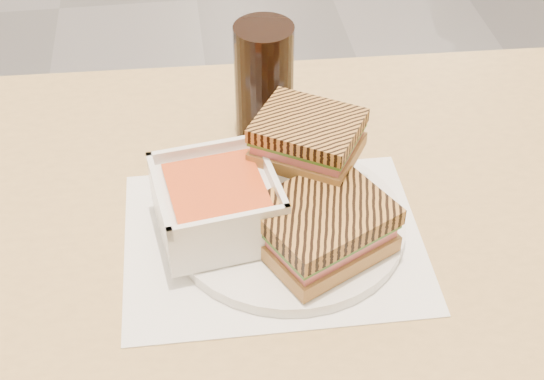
{
  "coord_description": "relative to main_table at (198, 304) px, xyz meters",
  "views": [
    {
      "loc": [
        -0.07,
        -2.59,
        1.35
      ],
      "look_at": [
        0.01,
        -2.0,
        0.82
      ],
      "focal_mm": 50.38,
      "sensor_mm": 36.0,
      "label": 1
    }
  ],
  "objects": [
    {
      "name": "main_table",
      "position": [
        0.0,
        0.0,
        0.0
      ],
      "size": [
        1.23,
        0.74,
        0.75
      ],
      "color": "tan",
      "rests_on": "ground"
    },
    {
      "name": "panini_upper",
      "position": [
        0.14,
        0.04,
        0.21
      ],
      "size": [
        0.14,
        0.13,
        0.05
      ],
      "color": "#B68745",
      "rests_on": "panini_lower"
    },
    {
      "name": "tray_liner",
      "position": [
        0.09,
        -0.02,
        0.11
      ],
      "size": [
        0.33,
        0.26,
        0.0
      ],
      "color": "white",
      "rests_on": "main_table"
    },
    {
      "name": "cola_glass",
      "position": [
        0.1,
        0.18,
        0.19
      ],
      "size": [
        0.07,
        0.07,
        0.16
      ],
      "color": "black",
      "rests_on": "main_table"
    },
    {
      "name": "soup_bowl",
      "position": [
        0.03,
        -0.0,
        0.16
      ],
      "size": [
        0.14,
        0.14,
        0.07
      ],
      "color": "white",
      "rests_on": "plate"
    },
    {
      "name": "plate",
      "position": [
        0.11,
        -0.0,
        0.12
      ],
      "size": [
        0.26,
        0.26,
        0.01
      ],
      "color": "white",
      "rests_on": "tray_liner"
    },
    {
      "name": "panini_lower",
      "position": [
        0.14,
        -0.05,
        0.16
      ],
      "size": [
        0.16,
        0.15,
        0.06
      ],
      "color": "#B68745",
      "rests_on": "plate"
    }
  ]
}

